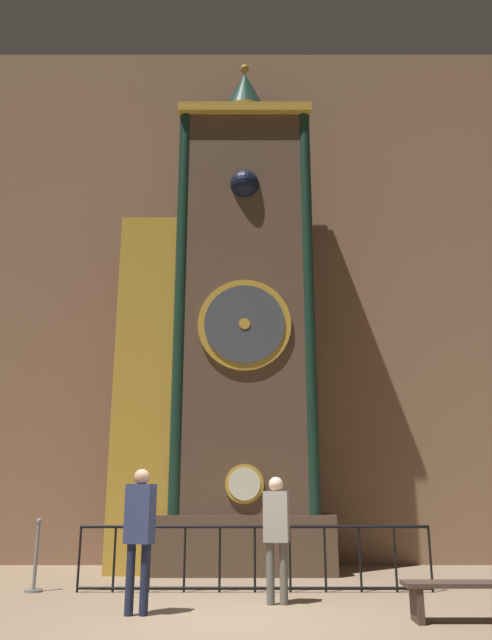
# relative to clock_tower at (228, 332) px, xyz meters

# --- Properties ---
(ground_plane) EXTENTS (28.00, 28.00, 0.00)m
(ground_plane) POSITION_rel_clock_tower_xyz_m (0.20, -4.75, -4.67)
(ground_plane) COLOR #847056
(cathedral_back_wall) EXTENTS (24.00, 0.32, 12.48)m
(cathedral_back_wall) POSITION_rel_clock_tower_xyz_m (0.11, 1.40, 1.56)
(cathedral_back_wall) COLOR #846047
(cathedral_back_wall) RESTS_ON ground_plane
(clock_tower) EXTENTS (4.24, 1.77, 11.20)m
(clock_tower) POSITION_rel_clock_tower_xyz_m (0.00, 0.00, 0.00)
(clock_tower) COLOR brown
(clock_tower) RESTS_ON ground_plane
(railing_fence) EXTENTS (5.40, 0.05, 0.97)m
(railing_fence) POSITION_rel_clock_tower_xyz_m (0.54, -2.42, -4.14)
(railing_fence) COLOR black
(railing_fence) RESTS_ON ground_plane
(visitor_near) EXTENTS (0.39, 0.31, 1.74)m
(visitor_near) POSITION_rel_clock_tower_xyz_m (-0.93, -4.28, -3.63)
(visitor_near) COLOR #1B213A
(visitor_near) RESTS_ON ground_plane
(visitor_far) EXTENTS (0.38, 0.29, 1.66)m
(visitor_far) POSITION_rel_clock_tower_xyz_m (0.83, -3.51, -3.68)
(visitor_far) COLOR #58554F
(visitor_far) RESTS_ON ground_plane
(stanchion_post) EXTENTS (0.28, 0.28, 1.07)m
(stanchion_post) POSITION_rel_clock_tower_xyz_m (-2.81, -2.38, -4.33)
(stanchion_post) COLOR gray
(stanchion_post) RESTS_ON ground_plane
(visitor_bench) EXTENTS (1.42, 0.40, 0.44)m
(visitor_bench) POSITION_rel_clock_tower_xyz_m (2.96, -4.70, -4.36)
(visitor_bench) COLOR #423328
(visitor_bench) RESTS_ON ground_plane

